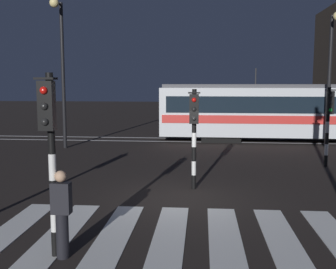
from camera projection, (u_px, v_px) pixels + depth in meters
name	position (u px, v px, depth m)	size (l,w,h in m)	color
ground_plane	(179.00, 199.00, 11.93)	(120.00, 120.00, 0.00)	black
rail_near	(193.00, 142.00, 23.29)	(80.00, 0.12, 0.03)	#59595E
rail_far	(194.00, 138.00, 24.70)	(80.00, 0.12, 0.03)	#59595E
crosswalk_zebra	(168.00, 242.00, 8.66)	(8.01, 4.89, 0.02)	silver
traffic_light_corner_far_right	(329.00, 115.00, 16.20)	(0.36, 0.42, 3.17)	black
traffic_light_kerb_mid_left	(50.00, 138.00, 7.60)	(0.36, 0.42, 3.53)	black
traffic_light_median_centre	(194.00, 124.00, 12.67)	(0.36, 0.42, 3.15)	black
street_lamp_trackside_left	(61.00, 57.00, 20.41)	(0.44, 1.21, 7.31)	black
street_lamp_trackside_right	(332.00, 63.00, 20.26)	(0.44, 1.21, 6.67)	black
tram	(296.00, 111.00, 23.22)	(15.44, 2.58, 4.15)	silver
pedestrian_waiting_at_kerb	(62.00, 214.00, 7.81)	(0.36, 0.24, 1.71)	black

